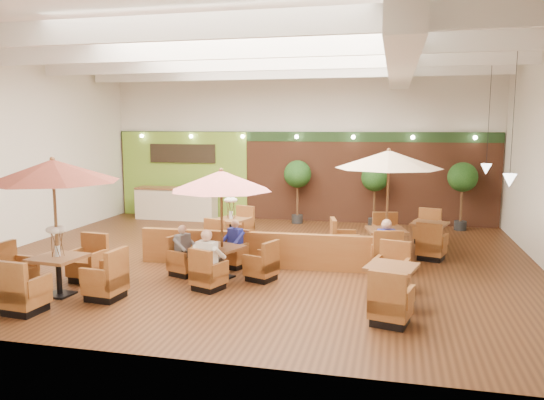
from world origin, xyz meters
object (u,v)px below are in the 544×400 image
(diner_3, at_px, (386,240))
(table_2, at_px, (385,181))
(service_counter, at_px, (176,204))
(table_3, at_px, (231,228))
(topiary_0, at_px, (298,177))
(diner_4, at_px, (386,241))
(diner_1, at_px, (234,238))
(table_5, at_px, (429,237))
(table_1, at_px, (221,203))
(diner_0, at_px, (208,254))
(table_4, at_px, (391,286))
(diner_2, at_px, (184,244))
(topiary_1, at_px, (375,180))
(table_0, at_px, (55,203))
(topiary_2, at_px, (463,180))
(booth_divider, at_px, (264,250))

(diner_3, bearing_deg, table_2, 78.84)
(service_counter, distance_m, table_2, 8.97)
(table_3, distance_m, topiary_0, 4.18)
(diner_4, bearing_deg, service_counter, 137.87)
(diner_1, bearing_deg, table_5, -123.64)
(table_1, height_order, diner_3, table_1)
(topiary_0, bearing_deg, diner_3, -61.39)
(diner_0, bearing_deg, table_1, 100.96)
(table_1, xyz_separation_m, table_4, (3.76, -1.06, -1.34))
(table_2, distance_m, topiary_0, 5.66)
(service_counter, height_order, table_2, table_2)
(diner_2, bearing_deg, table_2, 138.05)
(table_4, bearing_deg, topiary_0, 125.98)
(table_2, xyz_separation_m, topiary_1, (-0.41, 4.73, -0.47))
(table_0, height_order, table_1, table_0)
(diner_3, bearing_deg, topiary_2, 52.69)
(table_5, distance_m, diner_4, 2.78)
(table_4, height_order, diner_4, diner_4)
(table_5, xyz_separation_m, topiary_1, (-1.63, 3.29, 1.21))
(table_5, distance_m, diner_1, 5.57)
(table_4, distance_m, topiary_0, 8.89)
(service_counter, bearing_deg, topiary_1, 1.59)
(diner_3, bearing_deg, table_4, -101.53)
(table_2, bearing_deg, table_0, -158.29)
(table_2, relative_size, diner_2, 4.10)
(table_0, xyz_separation_m, table_2, (6.37, 4.32, 0.16))
(booth_divider, height_order, diner_1, diner_1)
(table_4, distance_m, topiary_1, 8.26)
(diner_0, bearing_deg, diner_1, 100.96)
(service_counter, xyz_separation_m, topiary_2, (10.02, 0.20, 1.10))
(topiary_2, bearing_deg, diner_0, -126.63)
(table_3, distance_m, topiary_2, 7.86)
(table_4, relative_size, topiary_2, 1.25)
(table_1, distance_m, topiary_0, 7.10)
(topiary_2, bearing_deg, diner_1, -133.97)
(topiary_2, height_order, diner_1, topiary_2)
(table_3, xyz_separation_m, topiary_0, (1.27, 3.81, 1.17))
(diner_0, relative_size, diner_3, 1.02)
(diner_3, bearing_deg, table_3, 140.56)
(service_counter, relative_size, table_0, 1.06)
(table_1, xyz_separation_m, diner_4, (3.61, 1.29, -0.96))
(booth_divider, relative_size, diner_3, 7.55)
(table_5, bearing_deg, diner_4, -96.79)
(table_0, relative_size, table_2, 0.96)
(table_3, height_order, topiary_0, topiary_0)
(table_1, distance_m, diner_4, 3.95)
(table_3, height_order, diner_2, table_3)
(service_counter, relative_size, table_3, 1.09)
(table_2, height_order, topiary_1, table_2)
(topiary_0, relative_size, diner_4, 2.73)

